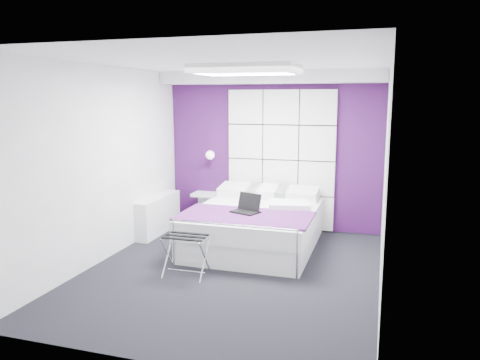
# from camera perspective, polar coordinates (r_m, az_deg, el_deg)

# --- Properties ---
(floor) EXTENTS (4.40, 4.40, 0.00)m
(floor) POSITION_cam_1_polar(r_m,az_deg,el_deg) (6.07, -0.95, -11.02)
(floor) COLOR black
(floor) RESTS_ON ground
(ceiling) EXTENTS (4.40, 4.40, 0.00)m
(ceiling) POSITION_cam_1_polar(r_m,az_deg,el_deg) (5.69, -1.03, 14.27)
(ceiling) COLOR white
(ceiling) RESTS_ON wall_back
(wall_back) EXTENTS (3.60, 0.00, 3.60)m
(wall_back) POSITION_cam_1_polar(r_m,az_deg,el_deg) (7.84, 4.01, 3.52)
(wall_back) COLOR silver
(wall_back) RESTS_ON floor
(wall_left) EXTENTS (0.00, 4.40, 4.40)m
(wall_left) POSITION_cam_1_polar(r_m,az_deg,el_deg) (6.52, -16.22, 1.86)
(wall_left) COLOR silver
(wall_left) RESTS_ON floor
(wall_right) EXTENTS (0.00, 4.40, 4.40)m
(wall_right) POSITION_cam_1_polar(r_m,az_deg,el_deg) (5.46, 17.28, 0.32)
(wall_right) COLOR silver
(wall_right) RESTS_ON floor
(accent_wall) EXTENTS (3.58, 0.02, 2.58)m
(accent_wall) POSITION_cam_1_polar(r_m,az_deg,el_deg) (7.83, 4.00, 3.51)
(accent_wall) COLOR #3B1046
(accent_wall) RESTS_ON wall_back
(soffit) EXTENTS (3.58, 0.50, 0.20)m
(soffit) POSITION_cam_1_polar(r_m,az_deg,el_deg) (7.56, 3.69, 12.40)
(soffit) COLOR white
(soffit) RESTS_ON wall_back
(headboard) EXTENTS (1.80, 0.08, 2.30)m
(headboard) POSITION_cam_1_polar(r_m,az_deg,el_deg) (7.76, 4.98, 2.48)
(headboard) COLOR white
(headboard) RESTS_ON wall_back
(skylight) EXTENTS (1.36, 0.86, 0.12)m
(skylight) POSITION_cam_1_polar(r_m,az_deg,el_deg) (6.25, 0.73, 13.41)
(skylight) COLOR white
(skylight) RESTS_ON ceiling
(wall_lamp) EXTENTS (0.15, 0.15, 0.15)m
(wall_lamp) POSITION_cam_1_polar(r_m,az_deg,el_deg) (8.02, -3.56, 3.09)
(wall_lamp) COLOR white
(wall_lamp) RESTS_ON wall_back
(radiator) EXTENTS (0.22, 1.20, 0.60)m
(radiator) POSITION_cam_1_polar(r_m,az_deg,el_deg) (7.75, -9.92, -4.19)
(radiator) COLOR white
(radiator) RESTS_ON floor
(bed) EXTENTS (1.79, 2.17, 0.76)m
(bed) POSITION_cam_1_polar(r_m,az_deg,el_deg) (6.93, 1.92, -5.55)
(bed) COLOR white
(bed) RESTS_ON floor
(nightstand) EXTENTS (0.44, 0.34, 0.05)m
(nightstand) POSITION_cam_1_polar(r_m,az_deg,el_deg) (8.12, -4.21, -1.74)
(nightstand) COLOR white
(nightstand) RESTS_ON wall_back
(luggage_rack) EXTENTS (0.52, 0.38, 0.51)m
(luggage_rack) POSITION_cam_1_polar(r_m,az_deg,el_deg) (5.88, -6.58, -9.14)
(luggage_rack) COLOR silver
(luggage_rack) RESTS_ON floor
(laptop) EXTENTS (0.37, 0.26, 0.26)m
(laptop) POSITION_cam_1_polar(r_m,az_deg,el_deg) (6.51, 0.75, -3.37)
(laptop) COLOR black
(laptop) RESTS_ON bed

